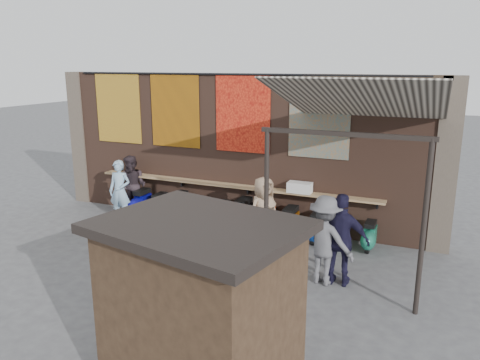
{
  "coord_description": "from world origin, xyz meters",
  "views": [
    {
      "loc": [
        5.0,
        -8.58,
        4.26
      ],
      "look_at": [
        0.78,
        1.2,
        1.59
      ],
      "focal_mm": 35.0,
      "sensor_mm": 36.0,
      "label": 1
    }
  ],
  "objects": [
    {
      "name": "pier_right",
      "position": [
        5.2,
        2.7,
        2.0
      ],
      "size": [
        0.5,
        0.5,
        4.0
      ],
      "primitive_type": "cube",
      "color": "#4C4238",
      "rests_on": "ground"
    },
    {
      "name": "stall_sign",
      "position": [
        2.63,
        -3.13,
        1.67
      ],
      "size": [
        1.18,
        0.28,
        0.5
      ],
      "primitive_type": "cube",
      "rotation": [
        0.0,
        0.0,
        -0.2
      ],
      "color": "gold",
      "rests_on": "market_stall"
    },
    {
      "name": "brick_wall",
      "position": [
        0.0,
        2.7,
        2.0
      ],
      "size": [
        10.0,
        0.4,
        4.0
      ],
      "primitive_type": "cube",
      "color": "brown",
      "rests_on": "ground"
    },
    {
      "name": "scooter_stool_7",
      "position": [
        1.78,
        1.96,
        0.4
      ],
      "size": [
        0.38,
        0.83,
        0.79
      ],
      "primitive_type": null,
      "color": "#964A0D",
      "rests_on": "ground"
    },
    {
      "name": "shelf_box",
      "position": [
        1.92,
        2.3,
        1.25
      ],
      "size": [
        0.6,
        0.3,
        0.26
      ],
      "primitive_type": "cube",
      "color": "white",
      "rests_on": "eating_counter"
    },
    {
      "name": "stall_shelf",
      "position": [
        2.63,
        -3.13,
        0.84
      ],
      "size": [
        1.75,
        0.46,
        0.06
      ],
      "primitive_type": "cube",
      "rotation": [
        0.0,
        0.0,
        -0.2
      ],
      "color": "#473321",
      "rests_on": "market_stall"
    },
    {
      "name": "scooter_stool_1",
      "position": [
        -2.06,
        2.02,
        0.35
      ],
      "size": [
        0.33,
        0.74,
        0.7
      ],
      "primitive_type": null,
      "color": "#0C5410",
      "rests_on": "ground"
    },
    {
      "name": "ground",
      "position": [
        0.0,
        0.0,
        0.0
      ],
      "size": [
        70.0,
        70.0,
        0.0
      ],
      "primitive_type": "plane",
      "color": "#474749",
      "rests_on": "ground"
    },
    {
      "name": "market_stall",
      "position": [
        2.46,
        -3.94,
        1.15
      ],
      "size": [
        2.41,
        1.99,
        2.3
      ],
      "primitive_type": "cube",
      "rotation": [
        0.0,
        0.0,
        -0.2
      ],
      "color": "black",
      "rests_on": "ground"
    },
    {
      "name": "tapestry_redgold",
      "position": [
        -3.6,
        2.48,
        3.0
      ],
      "size": [
        1.5,
        0.02,
        2.0
      ],
      "primitive_type": "cube",
      "color": "maroon",
      "rests_on": "brick_wall"
    },
    {
      "name": "tapestry_orange",
      "position": [
        0.3,
        2.48,
        3.0
      ],
      "size": [
        1.5,
        0.02,
        2.0
      ],
      "primitive_type": "cube",
      "color": "red",
      "rests_on": "brick_wall"
    },
    {
      "name": "shopper_navy",
      "position": [
        3.43,
        -0.01,
        0.93
      ],
      "size": [
        1.09,
        0.45,
        1.85
      ],
      "primitive_type": "imported",
      "rotation": [
        0.0,
        0.0,
        3.14
      ],
      "color": "black",
      "rests_on": "ground"
    },
    {
      "name": "hang_rail",
      "position": [
        0.0,
        2.47,
        3.98
      ],
      "size": [
        9.5,
        0.06,
        0.06
      ],
      "primitive_type": "cylinder",
      "rotation": [
        0.0,
        1.57,
        0.0
      ],
      "color": "black",
      "rests_on": "brick_wall"
    },
    {
      "name": "scooter_stool_9",
      "position": [
        3.03,
        2.0,
        0.36
      ],
      "size": [
        0.34,
        0.75,
        0.71
      ],
      "primitive_type": null,
      "color": "#0F4F19",
      "rests_on": "ground"
    },
    {
      "name": "diner_left",
      "position": [
        -2.91,
        1.44,
        0.85
      ],
      "size": [
        0.67,
        0.49,
        1.71
      ],
      "primitive_type": "imported",
      "rotation": [
        0.0,
        0.0,
        0.14
      ],
      "color": "#8EB2CF",
      "rests_on": "ground"
    },
    {
      "name": "scooter_stool_6",
      "position": [
        1.12,
        2.02,
        0.41
      ],
      "size": [
        0.39,
        0.86,
        0.82
      ],
      "primitive_type": null,
      "color": "#A22B0C",
      "rests_on": "ground"
    },
    {
      "name": "shopper_tan",
      "position": [
        1.36,
        1.25,
        0.85
      ],
      "size": [
        0.88,
        0.99,
        1.7
      ],
      "primitive_type": "imported",
      "rotation": [
        0.0,
        0.0,
        1.05
      ],
      "color": "#9D7F63",
      "rests_on": "ground"
    },
    {
      "name": "scooter_stool_5",
      "position": [
        0.49,
        2.04,
        0.42
      ],
      "size": [
        0.4,
        0.89,
        0.84
      ],
      "primitive_type": null,
      "color": "black",
      "rests_on": "ground"
    },
    {
      "name": "scooter_stool_3",
      "position": [
        -0.8,
        1.99,
        0.36
      ],
      "size": [
        0.34,
        0.76,
        0.72
      ],
      "primitive_type": null,
      "color": "#161E4F",
      "rests_on": "ground"
    },
    {
      "name": "stall_roof",
      "position": [
        2.46,
        -3.94,
        2.36
      ],
      "size": [
        2.7,
        2.28,
        0.12
      ],
      "primitive_type": "cube",
      "rotation": [
        0.0,
        0.0,
        -0.2
      ],
      "color": "black",
      "rests_on": "market_stall"
    },
    {
      "name": "scooter_stool_8",
      "position": [
        2.44,
        2.04,
        0.36
      ],
      "size": [
        0.34,
        0.75,
        0.72
      ],
      "primitive_type": null,
      "color": "navy",
      "rests_on": "ground"
    },
    {
      "name": "tapestry_multi",
      "position": [
        2.3,
        2.48,
        3.0
      ],
      "size": [
        1.5,
        0.02,
        2.0
      ],
      "primitive_type": "cube",
      "color": "#236B82",
      "rests_on": "brick_wall"
    },
    {
      "name": "scooter_stool_4",
      "position": [
        -0.08,
        2.01,
        0.35
      ],
      "size": [
        0.33,
        0.74,
        0.71
      ],
      "primitive_type": null,
      "color": "black",
      "rests_on": "ground"
    },
    {
      "name": "awning_post_right",
      "position": [
        4.9,
        -0.6,
        1.55
      ],
      "size": [
        0.09,
        0.09,
        3.1
      ],
      "primitive_type": "cylinder",
      "color": "black",
      "rests_on": "ground"
    },
    {
      "name": "tapestry_sun",
      "position": [
        -1.7,
        2.48,
        3.0
      ],
      "size": [
        1.5,
        0.02,
        2.0
      ],
      "primitive_type": "cube",
      "color": "orange",
      "rests_on": "brick_wall"
    },
    {
      "name": "scooter_stool_2",
      "position": [
        -1.42,
        1.98,
        0.41
      ],
      "size": [
        0.39,
        0.86,
        0.82
      ],
      "primitive_type": null,
      "color": "maroon",
      "rests_on": "ground"
    },
    {
      "name": "scooter_stool_10",
      "position": [
        3.72,
        2.02,
        0.34
      ],
      "size": [
        0.32,
        0.71,
        0.67
      ],
      "primitive_type": null,
      "color": "#1B6F56",
      "rests_on": "ground"
    },
    {
      "name": "awning_post_left",
      "position": [
        2.1,
        -0.6,
        1.55
      ],
      "size": [
        0.09,
        0.09,
        3.1
      ],
      "primitive_type": "cylinder",
      "color": "black",
      "rests_on": "ground"
    },
    {
      "name": "eating_counter",
      "position": [
        0.0,
        2.33,
        1.1
      ],
      "size": [
        8.0,
        0.32,
        0.05
      ],
      "primitive_type": "cube",
      "color": "#9E7A51",
      "rests_on": "brick_wall"
    },
    {
      "name": "pier_left",
      "position": [
        -5.2,
        2.7,
        2.0
      ],
      "size": [
        0.5,
        0.5,
        4.0
      ],
      "primitive_type": "cube",
      "color": "#4C4238",
      "rests_on": "ground"
    },
    {
      "name": "awning_ledger",
      "position": [
        3.5,
        2.49,
        3.95
      ],
      "size": [
        3.3,
        0.08,
        0.12
      ],
      "primitive_type": "cube",
      "color": "#33261C",
      "rests_on": "brick_wall"
    },
    {
      "name": "shopper_grey",
      "position": [
        3.14,
        -0.07,
        0.9
      ],
      "size": [
        1.27,
        0.88,
        1.8
      ],
      "primitive_type": "imported",
      "rotation": [
        0.0,
        0.0,
        2.94
      ],
      "color": "#58585D",
      "rests_on": "ground"
    },
    {
      "name": "scooter_stool_0",
      "position": [
        -2.63,
        1.97,
        0.38
      ],
      "size": [
        0.36,
        0.81,
        0.77
      ],
      "primitive_type": null,
      "color": "#0B0B7F",
      "rests_on": "ground"
    },
    {
      "name": "awning_canvas",
      "position": [
        3.5,
        0.9,
        3.55
      ],
      "size": [
        3.2,
        3.28,
        0.97
      ],
      "primitive_type": "cube",
      "rotation": [
        -0.28,
        0.0,
        0.0
      ],
      "color": "beige",
      "rests_on": "brick_wall"
    },
    {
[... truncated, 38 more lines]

